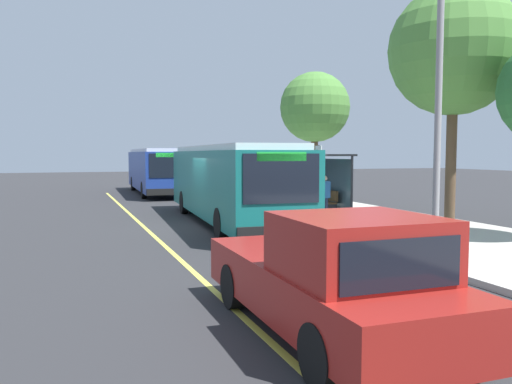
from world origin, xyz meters
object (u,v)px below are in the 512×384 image
waiting_bench (325,201)px  pickup_truck (332,279)px  pedestrian_commuter (324,195)px  route_sign_post (319,173)px  transit_bus_second (156,169)px  transit_bus_main (229,181)px

waiting_bench → pickup_truck: bearing=-27.4°
pickup_truck → pedestrian_commuter: 12.06m
route_sign_post → pedestrian_commuter: (-0.73, 0.62, -0.84)m
transit_bus_second → transit_bus_main: bearing=0.7°
transit_bus_second → route_sign_post: size_ratio=4.21×
waiting_bench → pedestrian_commuter: 2.78m
pickup_truck → pedestrian_commuter: pickup_truck is taller
pedestrian_commuter → route_sign_post: bearing=-40.0°
pickup_truck → route_sign_post: 11.18m
transit_bus_second → pickup_truck: bearing=-4.3°
pickup_truck → route_sign_post: size_ratio=1.93×
transit_bus_main → transit_bus_second: 15.67m
transit_bus_second → route_sign_post: bearing=8.7°
transit_bus_second → waiting_bench: size_ratio=7.37×
transit_bus_main → pickup_truck: (12.36, -2.31, -0.76)m
transit_bus_second → route_sign_post: 18.25m
transit_bus_main → pedestrian_commuter: transit_bus_main is taller
waiting_bench → pedestrian_commuter: bearing=-28.6°
transit_bus_second → pedestrian_commuter: size_ratio=6.98×
transit_bus_main → route_sign_post: bearing=47.4°
route_sign_post → pedestrian_commuter: route_sign_post is taller
route_sign_post → transit_bus_main: bearing=-132.6°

